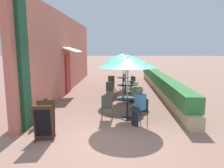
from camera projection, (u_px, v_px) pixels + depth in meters
ground_plane at (103, 138)px, 6.09m from camera, size 120.00×120.00×0.00m
cafe_facade_wall at (67, 55)px, 12.38m from camera, size 0.98×13.56×4.20m
planter_hedge at (160, 82)px, 12.48m from camera, size 0.60×12.56×1.01m
patio_table_near at (127, 104)px, 7.62m from camera, size 0.73×0.73×0.75m
patio_umbrella_near at (128, 62)px, 7.38m from camera, size 2.03×2.03×2.20m
cafe_chair_near_left at (142, 109)px, 7.06m from camera, size 0.55×0.55×0.87m
seated_patron_near_left at (139, 104)px, 6.98m from camera, size 0.51×0.48×1.25m
cafe_chair_near_right at (134, 100)px, 8.27m from camera, size 0.54×0.54×0.87m
seated_patron_near_right at (136, 96)px, 8.18m from camera, size 0.50×0.47×1.25m
cafe_chair_near_back at (107, 105)px, 7.55m from camera, size 0.41×0.41×0.87m
coffee_cup_near at (123, 96)px, 7.61m from camera, size 0.07×0.07×0.09m
patio_table_mid at (125, 89)px, 10.32m from camera, size 0.73×0.73×0.75m
patio_umbrella_mid at (125, 58)px, 10.08m from camera, size 2.03×2.03×2.20m
cafe_chair_mid_left at (111, 89)px, 10.49m from camera, size 0.51×0.51×0.87m
cafe_chair_mid_right at (130, 93)px, 9.65m from camera, size 0.47×0.47×0.87m
cafe_chair_mid_back at (134, 88)px, 10.82m from camera, size 0.56×0.56×0.87m
coffee_cup_mid at (123, 84)px, 10.33m from camera, size 0.07×0.07×0.09m
patio_table_far at (123, 81)px, 12.86m from camera, size 0.73×0.73×0.75m
patio_umbrella_far at (123, 56)px, 12.62m from camera, size 2.03×2.03×2.20m
cafe_chair_far_left at (132, 83)px, 12.33m from camera, size 0.56×0.56×0.87m
cafe_chair_far_right at (126, 80)px, 13.53m from camera, size 0.53×0.53×0.87m
cafe_chair_far_back at (111, 82)px, 12.74m from camera, size 0.44×0.44×0.87m
bicycle_leaning at (42, 111)px, 7.50m from camera, size 0.21×1.72×0.73m
menu_board at (44, 121)px, 5.94m from camera, size 0.59×0.70×1.02m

